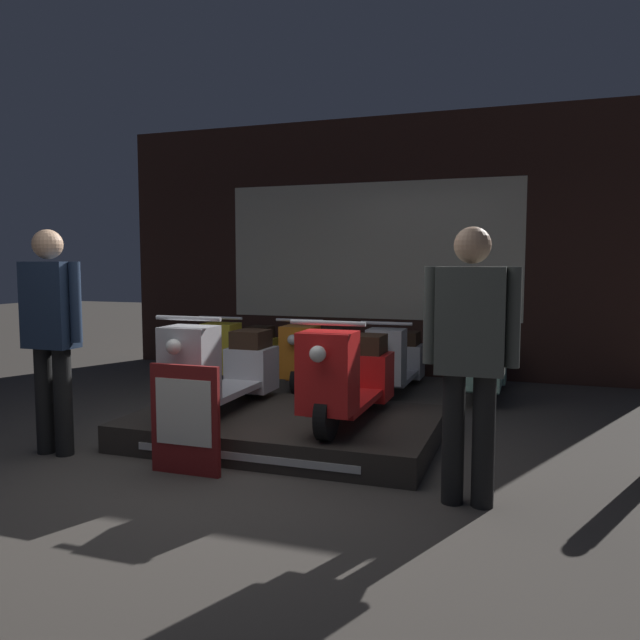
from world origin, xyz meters
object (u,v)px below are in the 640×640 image
Objects in this scene: scooter_backrow_1 at (316,356)px; scooter_backrow_2 at (397,361)px; person_right_browsing at (470,347)px; person_left_browsing at (51,326)px; scooter_display_right at (350,377)px; price_sign_board at (185,419)px; scooter_backrow_0 at (242,352)px; scooter_backrow_3 at (485,365)px; scooter_display_left at (224,369)px.

scooter_backrow_1 is 0.94m from scooter_backrow_2.
scooter_backrow_1 is at bearing 123.26° from person_right_browsing.
scooter_backrow_1 is 0.92× the size of person_left_browsing.
scooter_display_right is 1.29m from price_sign_board.
scooter_backrow_0 is 2.81m from scooter_backrow_3.
scooter_display_right is 2.05× the size of price_sign_board.
person_left_browsing reaches higher than scooter_backrow_3.
scooter_backrow_3 is (0.84, 2.19, -0.21)m from scooter_display_right.
scooter_backrow_1 is at bearing 89.22° from scooter_display_left.
scooter_backrow_3 is (1.87, 0.00, 0.00)m from scooter_backrow_1.
scooter_display_left is at bearing 180.00° from scooter_display_right.
price_sign_board is at bearing -103.74° from scooter_backrow_2.
scooter_backrow_0 is at bearing 109.53° from price_sign_board.
scooter_backrow_3 is (1.90, 2.19, -0.21)m from scooter_display_left.
scooter_backrow_2 is 0.94× the size of person_right_browsing.
scooter_display_right reaches higher than scooter_backrow_1.
person_left_browsing is (-0.97, -3.05, 0.61)m from scooter_backrow_1.
scooter_backrow_1 is (-1.03, 2.19, -0.21)m from scooter_display_right.
scooter_backrow_0 is at bearing 180.00° from scooter_backrow_1.
scooter_display_right reaches higher than price_sign_board.
person_left_browsing is at bearing -180.00° from person_right_browsing.
scooter_display_left is 1.00× the size of scooter_display_right.
scooter_backrow_3 is at bearing 0.00° from scooter_backrow_0.
scooter_display_right is 1.00× the size of scooter_backrow_1.
scooter_display_right is (1.06, 0.00, 0.00)m from scooter_display_left.
scooter_display_right reaches higher than scooter_backrow_2.
person_left_browsing is at bearing -107.70° from scooter_backrow_1.
person_right_browsing is at bearing -46.08° from scooter_backrow_0.
scooter_backrow_0 is 1.87m from scooter_backrow_2.
person_left_browsing reaches higher than scooter_display_right.
scooter_backrow_2 is 3.29m from person_right_browsing.
person_right_browsing is at bearing -70.77° from scooter_backrow_2.
price_sign_board is (1.11, -3.13, 0.04)m from scooter_backrow_0.
scooter_display_left is at bearing -131.06° from scooter_backrow_3.
scooter_backrow_2 is (0.94, 0.00, 0.00)m from scooter_backrow_1.
scooter_backrow_2 reaches higher than price_sign_board.
price_sign_board is (-0.76, -3.13, 0.04)m from scooter_backrow_2.
person_left_browsing reaches higher than scooter_backrow_0.
person_left_browsing is 1.02× the size of person_right_browsing.
scooter_display_right is at bearing -47.94° from scooter_backrow_0.
scooter_backrow_2 and scooter_backrow_3 have the same top height.
person_right_browsing is (0.13, -3.05, 0.59)m from scooter_backrow_3.
person_left_browsing reaches higher than price_sign_board.
scooter_display_left is 0.92× the size of person_left_browsing.
scooter_backrow_0 is 0.94× the size of person_right_browsing.
price_sign_board is (-1.70, -3.13, 0.04)m from scooter_backrow_3.
scooter_backrow_0 and scooter_backrow_1 have the same top height.
scooter_backrow_0 is (-1.97, 2.19, -0.21)m from scooter_display_right.
person_right_browsing reaches higher than scooter_backrow_1.
scooter_backrow_3 is at bearing 0.00° from scooter_backrow_2.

